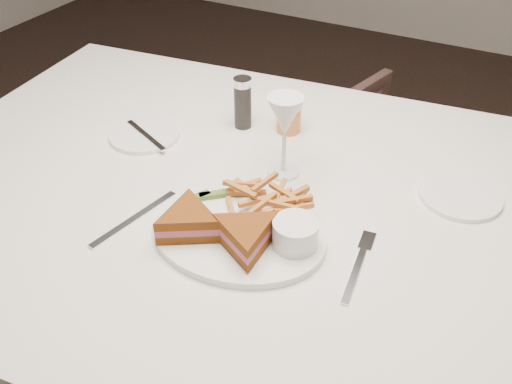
{
  "coord_description": "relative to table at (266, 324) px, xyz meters",
  "views": [
    {
      "loc": [
        0.71,
        -1.14,
        1.44
      ],
      "look_at": [
        0.32,
        -0.39,
        0.8
      ],
      "focal_mm": 40.0,
      "sensor_mm": 36.0,
      "label": 1
    }
  ],
  "objects": [
    {
      "name": "table_setting",
      "position": [
        -0.01,
        -0.04,
        0.41
      ],
      "size": [
        0.85,
        0.57,
        0.18
      ],
      "color": "white",
      "rests_on": "table"
    },
    {
      "name": "chair_far",
      "position": [
        0.1,
        0.88,
        -0.08
      ],
      "size": [
        0.68,
        0.65,
        0.58
      ],
      "primitive_type": "imported",
      "rotation": [
        0.0,
        0.0,
        2.89
      ],
      "color": "#48312C",
      "rests_on": "ground"
    },
    {
      "name": "table",
      "position": [
        0.0,
        0.0,
        0.0
      ],
      "size": [
        1.66,
        1.2,
        0.75
      ],
      "primitive_type": "cube",
      "rotation": [
        0.0,
        0.0,
        0.1
      ],
      "color": "silver",
      "rests_on": "ground"
    },
    {
      "name": "ground",
      "position": [
        -0.32,
        0.34,
        -0.38
      ],
      "size": [
        5.0,
        5.0,
        0.0
      ],
      "primitive_type": "plane",
      "color": "black",
      "rests_on": "ground"
    }
  ]
}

